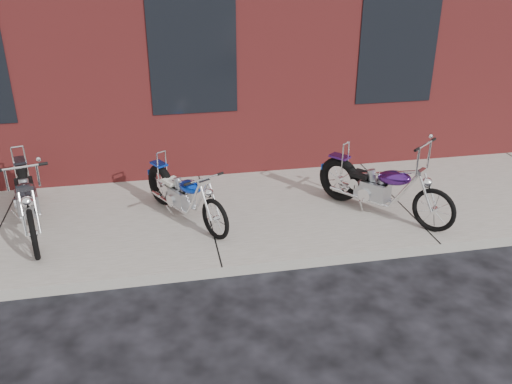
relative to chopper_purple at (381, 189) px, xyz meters
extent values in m
plane|color=black|center=(-2.53, -1.05, -0.55)|extent=(120.00, 120.00, 0.00)
cube|color=gray|center=(-2.53, 0.45, -0.48)|extent=(22.00, 3.00, 0.15)
torus|color=black|center=(-0.36, 0.45, -0.05)|extent=(0.55, 0.65, 0.71)
torus|color=black|center=(0.61, -0.77, -0.08)|extent=(0.45, 0.55, 0.65)
cube|color=#A6ADB6|center=(0.04, -0.05, -0.06)|extent=(0.46, 0.48, 0.30)
ellipsoid|color=#42196A|center=(0.21, -0.27, 0.23)|extent=(0.54, 0.59, 0.30)
cube|color=black|center=(-0.12, 0.15, 0.14)|extent=(0.36, 0.37, 0.06)
cylinder|color=white|center=(0.53, -0.68, 0.18)|extent=(0.21, 0.25, 0.53)
cylinder|color=white|center=(0.46, -0.58, 0.84)|extent=(0.45, 0.36, 0.03)
cylinder|color=white|center=(-0.31, 0.38, 0.33)|extent=(0.03, 0.03, 0.48)
cylinder|color=white|center=(0.00, 0.19, -0.19)|extent=(0.59, 0.73, 0.05)
torus|color=black|center=(-3.13, 0.84, -0.08)|extent=(0.43, 0.63, 0.65)
torus|color=black|center=(-2.45, -0.40, -0.11)|extent=(0.34, 0.54, 0.59)
cube|color=#A6ADB6|center=(-2.85, 0.33, -0.09)|extent=(0.40, 0.44, 0.27)
ellipsoid|color=blue|center=(-2.73, 0.11, 0.17)|extent=(0.45, 0.55, 0.28)
cube|color=silver|center=(-2.97, 0.54, 0.09)|extent=(0.31, 0.33, 0.05)
cylinder|color=white|center=(-2.50, -0.30, 0.13)|extent=(0.16, 0.25, 0.49)
cylinder|color=white|center=(-2.55, -0.20, 0.42)|extent=(0.45, 0.26, 0.03)
cylinder|color=white|center=(-3.10, 0.78, 0.26)|extent=(0.03, 0.03, 0.43)
cylinder|color=white|center=(-2.85, 0.56, -0.21)|extent=(0.43, 0.73, 0.04)
torus|color=black|center=(-5.21, 1.09, -0.03)|extent=(0.32, 0.76, 0.75)
torus|color=black|center=(-4.82, -0.49, -0.07)|extent=(0.23, 0.67, 0.67)
cube|color=#A6ADB6|center=(-5.05, 0.45, -0.04)|extent=(0.38, 0.47, 0.31)
ellipsoid|color=#26262D|center=(-4.98, 0.16, 0.26)|extent=(0.40, 0.62, 0.32)
cube|color=black|center=(-5.11, 0.71, 0.17)|extent=(0.31, 0.34, 0.06)
cylinder|color=white|center=(-4.85, -0.37, 0.21)|extent=(0.11, 0.30, 0.56)
cylinder|color=white|center=(-4.88, -0.24, 0.77)|extent=(0.56, 0.17, 0.03)
cylinder|color=white|center=(-5.19, 1.01, 0.36)|extent=(0.03, 0.03, 0.50)
cylinder|color=white|center=(-4.98, 0.70, -0.18)|extent=(0.27, 0.92, 0.05)
camera|label=1|loc=(-3.23, -6.82, 3.32)|focal=38.00mm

